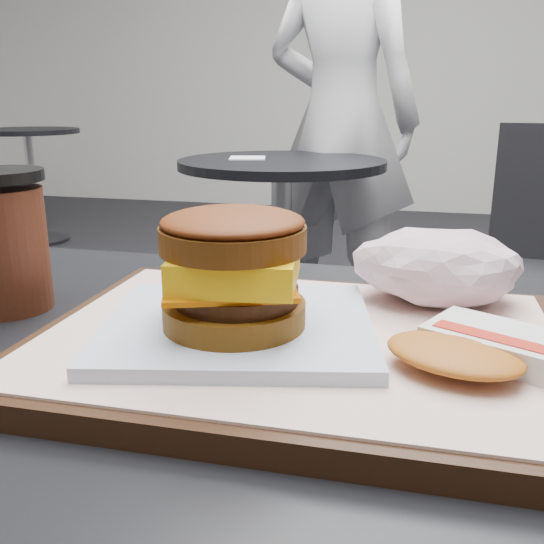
{
  "coord_description": "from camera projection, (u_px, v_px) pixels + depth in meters",
  "views": [
    {
      "loc": [
        0.1,
        -0.36,
        0.95
      ],
      "look_at": [
        0.0,
        0.04,
        0.83
      ],
      "focal_mm": 40.0,
      "sensor_mm": 36.0,
      "label": 1
    }
  ],
  "objects": [
    {
      "name": "neighbor_chair",
      "position": [
        515.0,
        248.0,
        1.84
      ],
      "size": [
        0.63,
        0.47,
        0.88
      ],
      "color": "#A8A8AD",
      "rests_on": "ground"
    },
    {
      "name": "crumpled_wrapper",
      "position": [
        437.0,
        266.0,
        0.5
      ],
      "size": [
        0.14,
        0.11,
        0.06
      ],
      "primitive_type": null,
      "color": "white",
      "rests_on": "serving_tray"
    },
    {
      "name": "bg_table_mid",
      "position": [
        30.0,
        158.0,
        3.99
      ],
      "size": [
        0.66,
        0.66,
        0.75
      ],
      "color": "black",
      "rests_on": "ground"
    },
    {
      "name": "neighbor_table",
      "position": [
        282.0,
        218.0,
        2.09
      ],
      "size": [
        0.7,
        0.7,
        0.75
      ],
      "color": "black",
      "rests_on": "ground"
    },
    {
      "name": "breakfast_sandwich",
      "position": [
        235.0,
        283.0,
        0.42
      ],
      "size": [
        0.22,
        0.21,
        0.09
      ],
      "color": "white",
      "rests_on": "serving_tray"
    },
    {
      "name": "napkin",
      "position": [
        247.0,
        158.0,
        2.06
      ],
      "size": [
        0.14,
        0.14,
        0.0
      ],
      "primitive_type": "cube",
      "rotation": [
        0.0,
        0.0,
        0.23
      ],
      "color": "white",
      "rests_on": "neighbor_table"
    },
    {
      "name": "coffee_cup",
      "position": [
        3.0,
        243.0,
        0.53
      ],
      "size": [
        0.08,
        0.08,
        0.12
      ],
      "color": "#401B0F",
      "rests_on": "customer_table"
    },
    {
      "name": "serving_tray",
      "position": [
        298.0,
        346.0,
        0.44
      ],
      "size": [
        0.38,
        0.28,
        0.02
      ],
      "color": "black",
      "rests_on": "customer_table"
    },
    {
      "name": "patron",
      "position": [
        341.0,
        121.0,
        2.38
      ],
      "size": [
        0.72,
        0.57,
        1.72
      ],
      "primitive_type": "imported",
      "rotation": [
        0.0,
        0.0,
        2.87
      ],
      "color": "silver",
      "rests_on": "ground"
    },
    {
      "name": "hash_brown",
      "position": [
        479.0,
        348.0,
        0.38
      ],
      "size": [
        0.13,
        0.12,
        0.02
      ],
      "color": "silver",
      "rests_on": "serving_tray"
    }
  ]
}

